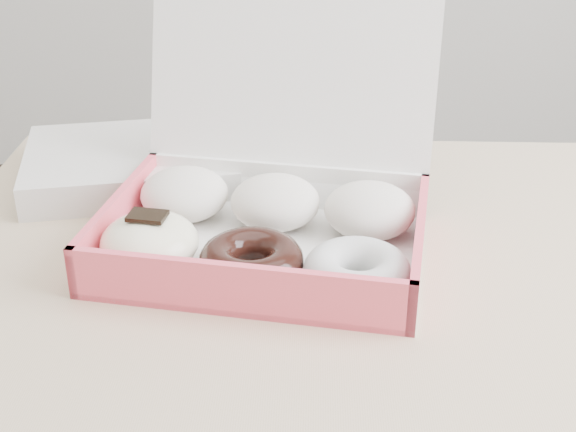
{
  "coord_description": "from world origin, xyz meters",
  "views": [
    {
      "loc": [
        -0.19,
        -0.66,
        1.17
      ],
      "look_at": [
        -0.21,
        0.06,
        0.8
      ],
      "focal_mm": 50.0,
      "sensor_mm": 36.0,
      "label": 1
    }
  ],
  "objects": [
    {
      "name": "newspapers",
      "position": [
        -0.42,
        0.26,
        0.77
      ],
      "size": [
        0.29,
        0.25,
        0.04
      ],
      "primitive_type": "cube",
      "rotation": [
        0.0,
        0.0,
        0.21
      ],
      "color": "white",
      "rests_on": "table"
    },
    {
      "name": "table",
      "position": [
        0.0,
        0.0,
        0.67
      ],
      "size": [
        1.2,
        0.8,
        0.75
      ],
      "color": "tan",
      "rests_on": "ground"
    },
    {
      "name": "donut_box",
      "position": [
        -0.24,
        0.09,
        0.79
      ],
      "size": [
        0.37,
        0.35,
        0.24
      ],
      "rotation": [
        0.0,
        0.0,
        -0.16
      ],
      "color": "white",
      "rests_on": "table"
    }
  ]
}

